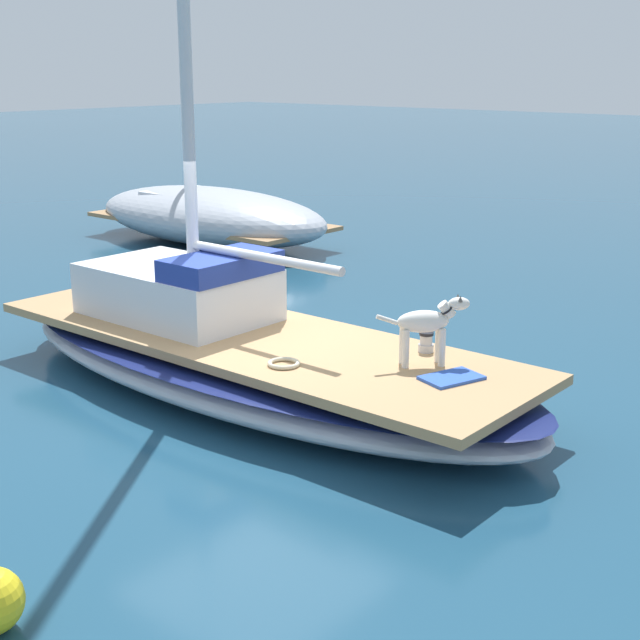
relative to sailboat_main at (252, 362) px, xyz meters
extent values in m
plane|color=navy|center=(0.00, 0.00, -0.34)|extent=(120.00, 120.00, 0.00)
ellipsoid|color=#B2B7C1|center=(0.00, 0.00, -0.06)|extent=(2.59, 7.23, 0.56)
ellipsoid|color=navy|center=(0.00, 0.00, 0.12)|extent=(2.60, 7.27, 0.08)
cube|color=tan|center=(0.00, 0.00, 0.27)|extent=(2.13, 6.65, 0.10)
cylinder|color=silver|center=(-0.01, -0.20, 1.22)|extent=(0.10, 2.20, 0.10)
cube|color=silver|center=(-0.01, 1.20, 0.62)|extent=(1.43, 2.22, 0.60)
cube|color=navy|center=(-0.01, 0.43, 1.04)|extent=(1.34, 0.72, 0.24)
ellipsoid|color=silver|center=(0.36, -2.02, 0.77)|extent=(0.53, 0.51, 0.22)
cylinder|color=silver|center=(0.54, -2.09, 0.51)|extent=(0.07, 0.07, 0.38)
cylinder|color=silver|center=(0.45, -2.19, 0.51)|extent=(0.07, 0.07, 0.38)
cylinder|color=silver|center=(0.27, -1.85, 0.51)|extent=(0.07, 0.07, 0.38)
cylinder|color=silver|center=(0.18, -1.95, 0.51)|extent=(0.07, 0.07, 0.38)
cylinder|color=silver|center=(0.54, -2.18, 0.88)|extent=(0.21, 0.21, 0.19)
ellipsoid|color=silver|center=(0.63, -2.26, 0.94)|extent=(0.25, 0.24, 0.13)
cone|color=#504E4A|center=(0.66, -2.22, 1.00)|extent=(0.05, 0.05, 0.06)
cone|color=#504E4A|center=(0.60, -2.29, 1.00)|extent=(0.05, 0.05, 0.06)
torus|color=black|center=(0.54, -2.18, 0.88)|extent=(0.18, 0.18, 0.10)
cylinder|color=silver|center=(0.09, -1.78, 0.80)|extent=(0.19, 0.18, 0.12)
cylinder|color=#B7B7BC|center=(0.74, -1.81, 0.36)|extent=(0.16, 0.16, 0.08)
cylinder|color=#B7B7BC|center=(0.74, -1.81, 0.45)|extent=(0.13, 0.13, 0.10)
cylinder|color=black|center=(0.74, -1.81, 0.52)|extent=(0.15, 0.15, 0.03)
torus|color=beige|center=(-0.55, -1.00, 0.35)|extent=(0.32, 0.32, 0.04)
cube|color=blue|center=(0.19, -2.48, 0.34)|extent=(0.64, 0.51, 0.03)
ellipsoid|color=#B2B7C1|center=(5.73, 6.91, 0.22)|extent=(2.78, 5.92, 1.11)
cube|color=#A37A51|center=(5.73, 6.91, 0.11)|extent=(2.23, 5.33, 0.08)
cube|color=silver|center=(5.73, 7.35, 0.41)|extent=(1.52, 1.78, 0.52)
cube|color=navy|center=(5.74, 5.88, 0.33)|extent=(1.38, 1.78, 0.36)
cylinder|color=silver|center=(5.73, 7.50, 3.28)|extent=(0.12, 0.12, 6.34)
camera|label=1|loc=(-6.73, -6.77, 3.18)|focal=50.59mm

